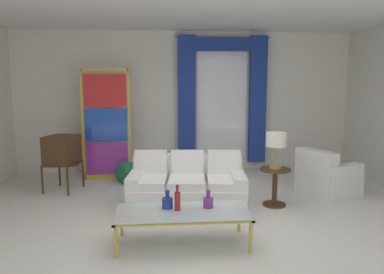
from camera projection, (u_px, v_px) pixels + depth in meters
The scene contains 15 objects.
ground_plane at pixel (201, 219), 5.37m from camera, with size 16.00×16.00×0.00m, color white.
wall_rear at pixel (186, 102), 8.17m from camera, with size 8.00×0.12×3.00m, color white.
ceiling_slab at pixel (196, 10), 5.72m from camera, with size 8.00×7.60×0.04m, color white.
curtained_window at pixel (222, 91), 8.04m from camera, with size 2.00×0.17×2.70m.
couch_white_long at pixel (187, 188), 5.85m from camera, with size 1.84×1.09×0.86m.
coffee_table at pixel (183, 213), 4.49m from camera, with size 1.59×0.70×0.41m.
bottle_blue_decanter at pixel (208, 201), 4.60m from camera, with size 0.12×0.12×0.23m.
bottle_crystal_tall at pixel (177, 200), 4.49m from camera, with size 0.07×0.07×0.32m.
bottle_amber_squat at pixel (167, 202), 4.57m from camera, with size 0.13×0.13×0.23m.
vintage_tv at pixel (62, 151), 6.67m from camera, with size 0.65×0.71×1.35m.
armchair_white at pixel (326, 178), 6.50m from camera, with size 1.06×1.05×0.80m.
stained_glass_divider at pixel (106, 127), 7.40m from camera, with size 0.95×0.05×2.20m.
peacock_figurine at pixel (126, 173), 7.14m from camera, with size 0.44×0.60×0.50m.
round_side_table at pixel (275, 183), 5.90m from camera, with size 0.48×0.48×0.59m.
table_lamp_brass at pixel (276, 141), 5.81m from camera, with size 0.32×0.32×0.57m.
Camera 1 is at (-0.58, -5.11, 1.93)m, focal length 35.22 mm.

